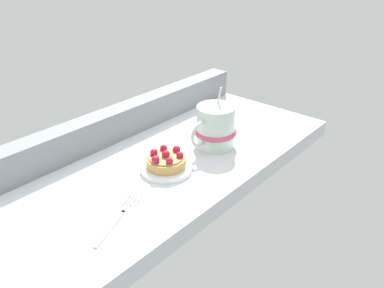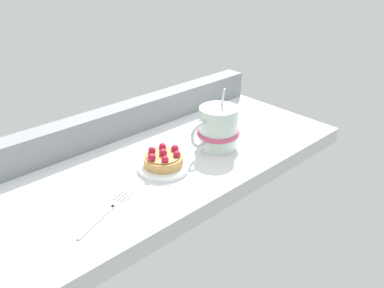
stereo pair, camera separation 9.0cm
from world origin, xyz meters
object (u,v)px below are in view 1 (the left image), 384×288
dessert_plate (166,168)px  coffee_mug (215,127)px  dessert_fork (118,218)px  raspberry_tart (166,160)px

dessert_plate → coffee_mug: (15.98, -0.85, 4.40)cm
dessert_plate → dessert_fork: 18.52cm
raspberry_tart → dessert_fork: (-17.81, -5.15, -2.24)cm
raspberry_tart → dessert_fork: size_ratio=0.57×
raspberry_tart → dessert_fork: 18.67cm
raspberry_tart → dessert_fork: raspberry_tart is taller
dessert_plate → dessert_fork: bearing=-163.9°
coffee_mug → dessert_fork: (-33.78, -4.28, -4.63)cm
dessert_plate → dessert_fork: (-17.80, -5.13, -0.23)cm
dessert_plate → coffee_mug: size_ratio=0.79×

